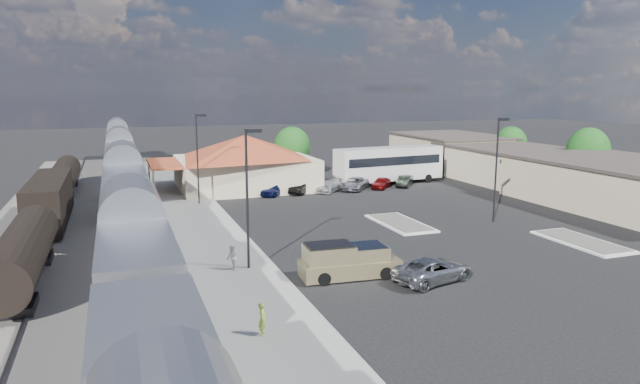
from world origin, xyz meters
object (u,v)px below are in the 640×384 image
object	(u,v)px
pickup_truck	(350,261)
suv	(433,270)
station_depot	(245,162)
coach_bus	(389,163)

from	to	relation	value
pickup_truck	suv	bearing A→B (deg)	-115.03
station_depot	suv	distance (m)	36.05
suv	coach_bus	world-z (taller)	coach_bus
pickup_truck	station_depot	bearing A→B (deg)	2.56
station_depot	pickup_truck	world-z (taller)	station_depot
pickup_truck	suv	world-z (taller)	pickup_truck
station_depot	coach_bus	size ratio (longest dim) A/B	1.31
pickup_truck	coach_bus	bearing A→B (deg)	-26.38
station_depot	pickup_truck	distance (m)	33.44
suv	coach_bus	size ratio (longest dim) A/B	0.37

